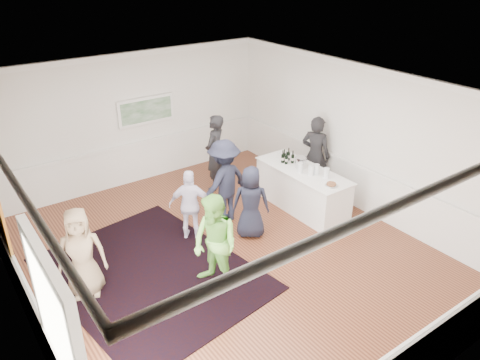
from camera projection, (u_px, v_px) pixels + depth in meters
floor at (225, 255)px, 8.93m from camera, size 8.00×8.00×0.00m
ceiling at (222, 91)px, 7.52m from camera, size 7.00×8.00×0.02m
wall_left at (12, 246)px, 6.40m from camera, size 0.02×8.00×3.20m
wall_right at (359, 139)px, 10.06m from camera, size 0.02×8.00×3.20m
wall_back at (130, 120)px, 11.15m from camera, size 7.00×0.02×3.20m
wall_front at (419, 307)px, 5.31m from camera, size 7.00×0.02×3.20m
wainscoting at (225, 233)px, 8.71m from camera, size 7.00×8.00×1.00m
doorway at (59, 338)px, 5.12m from camera, size 0.10×1.78×2.56m
landscape_painting at (146, 111)px, 11.24m from camera, size 1.44×0.06×0.66m
area_rug at (151, 273)px, 8.42m from camera, size 3.54×4.35×0.02m
serving_table at (302, 189)px, 10.39m from camera, size 0.88×2.32×0.94m
bartender at (315, 155)px, 10.88m from camera, size 0.70×0.82×1.90m
guest_tan at (81, 253)px, 7.61m from camera, size 0.92×0.76×1.62m
guest_green at (215, 244)px, 7.72m from camera, size 0.82×0.96×1.75m
guest_lilac at (191, 205)px, 9.19m from camera, size 0.91×0.80×1.48m
guest_dark_a at (224, 182)px, 9.72m from camera, size 1.29×0.90×1.84m
guest_dark_b at (215, 153)px, 11.08m from camera, size 0.81×0.74×1.86m
guest_navy at (251, 202)px, 9.26m from camera, size 0.87×0.84×1.51m
wine_bottles at (287, 156)px, 10.50m from camera, size 0.27×0.25×0.31m
juice_pitchers at (313, 170)px, 9.91m from camera, size 0.39×0.63×0.24m
ice_bucket at (301, 163)px, 10.25m from camera, size 0.26×0.26×0.25m
nut_bowl at (331, 185)px, 9.45m from camera, size 0.24×0.24×0.07m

